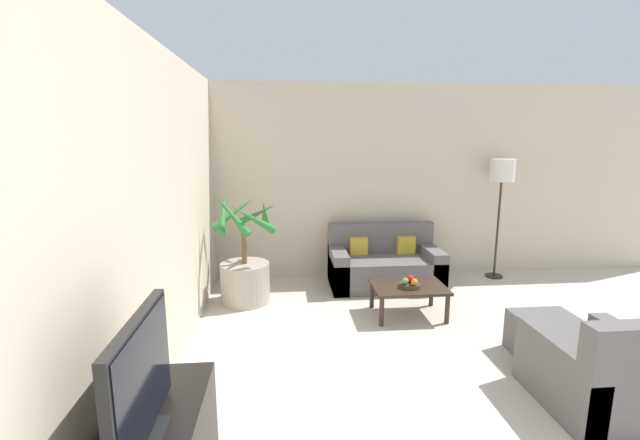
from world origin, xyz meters
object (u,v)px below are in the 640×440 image
(armchair, at_px, (600,374))
(apple_red, at_px, (410,279))
(fruit_bowl, at_px, (410,285))
(orange_fruit, at_px, (414,282))
(apple_green, at_px, (405,281))
(ottoman, at_px, (545,336))
(floor_lamp, at_px, (502,177))
(television, at_px, (141,380))
(potted_palm, at_px, (245,270))
(coffee_table, at_px, (408,289))
(sofa_loveseat, at_px, (384,266))

(armchair, bearing_deg, apple_red, 117.53)
(fruit_bowl, xyz_separation_m, orange_fruit, (0.03, -0.06, 0.06))
(orange_fruit, bearing_deg, apple_green, 154.64)
(ottoman, bearing_deg, floor_lamp, 73.80)
(apple_red, bearing_deg, television, -129.17)
(floor_lamp, relative_size, orange_fruit, 22.70)
(television, height_order, floor_lamp, floor_lamp)
(potted_palm, relative_size, orange_fruit, 18.50)
(potted_palm, xyz_separation_m, fruit_bowl, (1.85, -0.63, -0.02))
(apple_green, relative_size, ottoman, 0.13)
(potted_palm, height_order, armchair, potted_palm)
(fruit_bowl, relative_size, orange_fruit, 3.08)
(potted_palm, relative_size, armchair, 1.57)
(coffee_table, xyz_separation_m, armchair, (0.91, -1.76, -0.03))
(orange_fruit, xyz_separation_m, armchair, (0.89, -1.64, -0.16))
(coffee_table, bearing_deg, potted_palm, 162.72)
(television, relative_size, apple_red, 9.32)
(television, xyz_separation_m, fruit_bowl, (2.05, 2.49, -0.50))
(floor_lamp, xyz_separation_m, orange_fruit, (-1.60, -1.32, -1.00))
(apple_red, bearing_deg, coffee_table, 106.41)
(television, distance_m, floor_lamp, 5.28)
(floor_lamp, relative_size, armchair, 1.93)
(armchair, bearing_deg, apple_green, 120.16)
(sofa_loveseat, height_order, orange_fruit, sofa_loveseat)
(television, xyz_separation_m, orange_fruit, (2.07, 2.43, -0.44))
(floor_lamp, xyz_separation_m, coffee_table, (-1.62, -1.20, -1.13))
(floor_lamp, distance_m, ottoman, 2.60)
(apple_red, bearing_deg, fruit_bowl, -105.89)
(potted_palm, relative_size, fruit_bowl, 6.02)
(apple_red, relative_size, ottoman, 0.15)
(apple_red, bearing_deg, orange_fruit, -80.17)
(potted_palm, relative_size, coffee_table, 1.70)
(armchair, relative_size, ottoman, 1.58)
(potted_palm, bearing_deg, television, -93.73)
(sofa_loveseat, bearing_deg, potted_palm, -166.45)
(apple_red, height_order, orange_fruit, apple_red)
(apple_red, height_order, armchair, armchair)
(apple_red, height_order, ottoman, apple_red)
(television, relative_size, floor_lamp, 0.46)
(fruit_bowl, bearing_deg, television, -129.40)
(sofa_loveseat, height_order, apple_green, sofa_loveseat)
(apple_red, distance_m, orange_fruit, 0.10)
(sofa_loveseat, distance_m, orange_fruit, 1.15)
(coffee_table, distance_m, apple_green, 0.17)
(apple_red, bearing_deg, floor_lamp, 37.22)
(floor_lamp, bearing_deg, ottoman, -106.20)
(ottoman, bearing_deg, apple_red, 135.28)
(coffee_table, distance_m, apple_red, 0.14)
(fruit_bowl, xyz_separation_m, apple_red, (0.01, 0.03, 0.06))
(television, distance_m, apple_green, 3.20)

